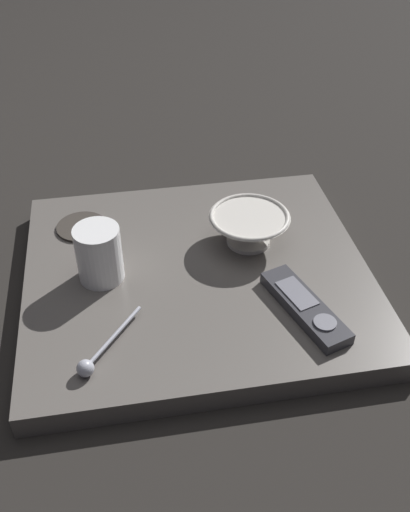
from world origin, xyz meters
TOP-DOWN VIEW (x-y plane):
  - ground_plane at (0.00, 0.00)m, footprint 6.00×6.00m
  - table at (0.00, 0.00)m, footprint 0.58×0.52m
  - cereal_bowl at (0.10, 0.06)m, footprint 0.14×0.14m
  - coffee_mug at (-0.16, 0.01)m, footprint 0.08×0.08m
  - teaspoon at (-0.18, -0.19)m, footprint 0.10×0.12m
  - tv_remote_near at (0.15, -0.13)m, footprint 0.10×0.19m
  - drink_coaster at (-0.19, 0.15)m, footprint 0.09×0.09m

SIDE VIEW (x-z plane):
  - ground_plane at x=0.00m, z-range 0.00..0.00m
  - table at x=0.00m, z-range 0.00..0.04m
  - drink_coaster at x=-0.19m, z-range 0.04..0.04m
  - tv_remote_near at x=0.15m, z-range 0.04..0.06m
  - teaspoon at x=-0.18m, z-range 0.04..0.06m
  - cereal_bowl at x=0.10m, z-range 0.04..0.10m
  - coffee_mug at x=-0.16m, z-range 0.04..0.14m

